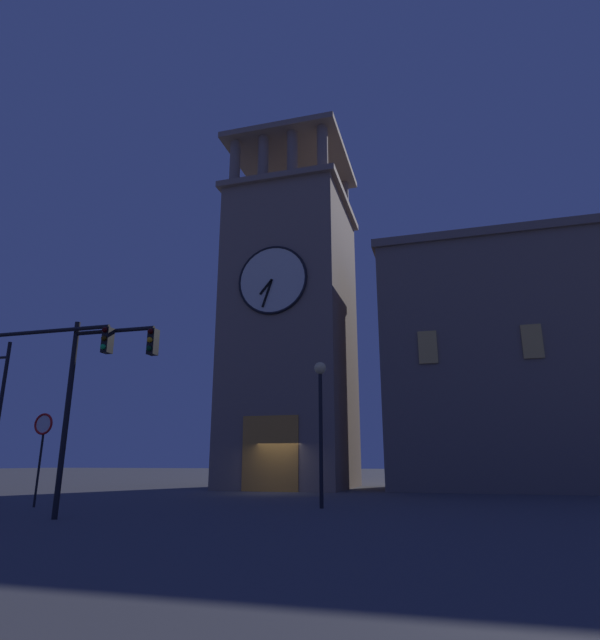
% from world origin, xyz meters
% --- Properties ---
extents(ground_plane, '(200.00, 200.00, 0.00)m').
position_xyz_m(ground_plane, '(0.00, 0.00, 0.00)').
color(ground_plane, '#4C4C51').
extents(clocktower, '(7.78, 8.93, 25.44)m').
position_xyz_m(clocktower, '(0.51, -5.04, 9.95)').
color(clocktower, gray).
rests_on(clocktower, ground_plane).
extents(adjacent_wing_building, '(21.52, 8.18, 14.25)m').
position_xyz_m(adjacent_wing_building, '(-16.05, -5.86, 7.14)').
color(adjacent_wing_building, '#75665B').
rests_on(adjacent_wing_building, ground_plane).
extents(traffic_signal_near, '(4.58, 0.41, 6.07)m').
position_xyz_m(traffic_signal_near, '(3.39, 13.86, 3.98)').
color(traffic_signal_near, black).
rests_on(traffic_signal_near, ground_plane).
extents(traffic_signal_mid, '(2.84, 0.41, 5.63)m').
position_xyz_m(traffic_signal_mid, '(0.87, 13.66, 3.71)').
color(traffic_signal_mid, black).
rests_on(traffic_signal_mid, ground_plane).
extents(street_lamp, '(0.44, 0.44, 5.05)m').
position_xyz_m(street_lamp, '(-4.53, 8.26, 3.53)').
color(street_lamp, black).
rests_on(street_lamp, ground_plane).
extents(no_horn_sign, '(0.78, 0.14, 3.24)m').
position_xyz_m(no_horn_sign, '(5.27, 10.57, 2.56)').
color(no_horn_sign, black).
rests_on(no_horn_sign, ground_plane).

